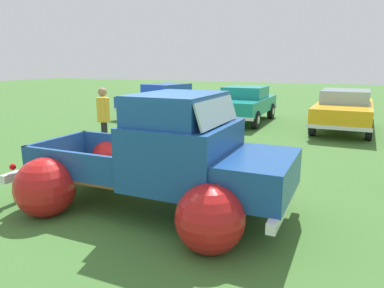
# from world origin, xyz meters

# --- Properties ---
(ground_plane) EXTENTS (80.00, 80.00, 0.00)m
(ground_plane) POSITION_xyz_m (0.00, 0.00, 0.00)
(ground_plane) COLOR #3D6B2D
(vintage_pickup_truck) EXTENTS (4.64, 2.81, 1.96)m
(vintage_pickup_truck) POSITION_xyz_m (0.39, -0.00, 0.76)
(vintage_pickup_truck) COLOR black
(vintage_pickup_truck) RESTS_ON ground
(show_car_0) EXTENTS (2.66, 4.90, 1.43)m
(show_car_0) POSITION_xyz_m (-4.85, 9.75, 0.78)
(show_car_0) COLOR black
(show_car_0) RESTS_ON ground
(show_car_1) EXTENTS (1.90, 4.17, 1.43)m
(show_car_1) POSITION_xyz_m (-0.97, 9.32, 0.78)
(show_car_1) COLOR black
(show_car_1) RESTS_ON ground
(show_car_2) EXTENTS (2.03, 4.73, 1.43)m
(show_car_2) POSITION_xyz_m (2.80, 8.96, 0.79)
(show_car_2) COLOR black
(show_car_2) RESTS_ON ground
(spectator_0) EXTENTS (0.47, 0.50, 1.74)m
(spectator_0) POSITION_xyz_m (-2.99, 2.78, 1.00)
(spectator_0) COLOR black
(spectator_0) RESTS_ON ground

